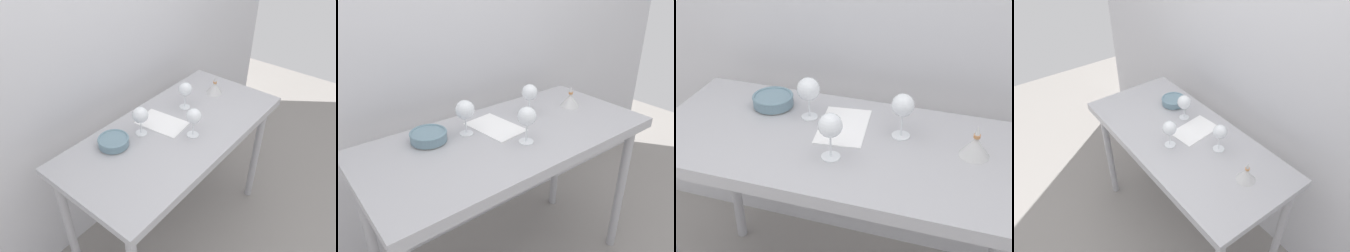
% 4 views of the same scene
% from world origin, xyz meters
% --- Properties ---
extents(back_wall, '(3.80, 0.04, 2.60)m').
position_xyz_m(back_wall, '(0.00, 0.49, 1.30)').
color(back_wall, silver).
rests_on(back_wall, ground_plane).
extents(steel_counter, '(1.40, 0.65, 0.90)m').
position_xyz_m(steel_counter, '(0.00, -0.01, 0.79)').
color(steel_counter, '#A8A8AD').
rests_on(steel_counter, ground_plane).
extents(wine_glass_far_left, '(0.09, 0.09, 0.17)m').
position_xyz_m(wine_glass_far_left, '(-0.16, 0.12, 1.02)').
color(wine_glass_far_left, white).
rests_on(wine_glass_far_left, steel_counter).
extents(wine_glass_near_center, '(0.08, 0.08, 0.17)m').
position_xyz_m(wine_glass_near_center, '(0.01, -0.12, 1.02)').
color(wine_glass_near_center, white).
rests_on(wine_glass_near_center, steel_counter).
extents(wine_glass_far_right, '(0.08, 0.08, 0.17)m').
position_xyz_m(wine_glass_far_right, '(0.21, 0.09, 1.02)').
color(wine_glass_far_right, white).
rests_on(wine_glass_far_right, steel_counter).
extents(tasting_sheet_upper, '(0.21, 0.29, 0.00)m').
position_xyz_m(tasting_sheet_upper, '(-0.01, 0.09, 0.90)').
color(tasting_sheet_upper, white).
rests_on(tasting_sheet_upper, steel_counter).
extents(tasting_bowl, '(0.17, 0.17, 0.05)m').
position_xyz_m(tasting_bowl, '(-0.33, 0.15, 0.93)').
color(tasting_bowl, beige).
rests_on(tasting_bowl, steel_counter).
extents(decanter_funnel, '(0.11, 0.11, 0.12)m').
position_xyz_m(decanter_funnel, '(0.48, 0.05, 0.94)').
color(decanter_funnel, silver).
rests_on(decanter_funnel, steel_counter).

